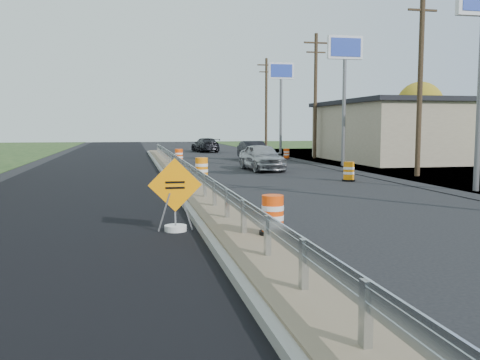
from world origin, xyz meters
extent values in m
plane|color=black|center=(0.00, 0.00, 0.00)|extent=(140.00, 140.00, 0.00)
cube|color=black|center=(-4.40, 10.00, 0.01)|extent=(7.20, 120.00, 0.01)
cube|color=gray|center=(0.00, 8.00, 0.09)|extent=(1.60, 55.00, 0.18)
cube|color=brown|center=(0.00, 8.00, 0.20)|extent=(1.25, 55.00, 0.05)
cube|color=silver|center=(0.00, -10.00, 0.58)|extent=(0.10, 0.15, 0.70)
cube|color=silver|center=(0.00, -8.00, 0.58)|extent=(0.10, 0.15, 0.70)
cube|color=silver|center=(0.00, -6.00, 0.58)|extent=(0.10, 0.15, 0.70)
cube|color=silver|center=(0.00, -4.00, 0.58)|extent=(0.10, 0.15, 0.70)
cube|color=silver|center=(0.00, -2.00, 0.58)|extent=(0.10, 0.15, 0.70)
cube|color=silver|center=(0.00, 0.00, 0.58)|extent=(0.10, 0.15, 0.70)
cube|color=silver|center=(0.00, 2.00, 0.58)|extent=(0.10, 0.15, 0.70)
cube|color=silver|center=(0.00, 4.00, 0.58)|extent=(0.10, 0.15, 0.70)
cube|color=silver|center=(0.00, 6.00, 0.58)|extent=(0.10, 0.15, 0.70)
cube|color=silver|center=(0.00, 8.00, 0.58)|extent=(0.10, 0.15, 0.70)
cube|color=silver|center=(0.00, 10.00, 0.58)|extent=(0.10, 0.15, 0.70)
cube|color=silver|center=(0.00, 12.00, 0.58)|extent=(0.10, 0.15, 0.70)
cube|color=silver|center=(0.00, 14.00, 0.58)|extent=(0.10, 0.15, 0.70)
cube|color=silver|center=(0.00, 16.00, 0.58)|extent=(0.10, 0.15, 0.70)
cube|color=silver|center=(0.00, 18.00, 0.58)|extent=(0.10, 0.15, 0.70)
cube|color=silver|center=(0.00, 20.00, 0.58)|extent=(0.10, 0.15, 0.70)
cube|color=silver|center=(0.00, 22.00, 0.58)|extent=(0.10, 0.15, 0.70)
cube|color=silver|center=(0.00, 24.00, 0.58)|extent=(0.10, 0.15, 0.70)
cube|color=silver|center=(0.00, 26.00, 0.58)|extent=(0.10, 0.15, 0.70)
cube|color=silver|center=(0.00, 28.00, 0.58)|extent=(0.10, 0.15, 0.70)
cube|color=silver|center=(0.00, 30.00, 0.58)|extent=(0.10, 0.15, 0.70)
cube|color=silver|center=(0.00, 32.00, 0.58)|extent=(0.10, 0.15, 0.70)
cube|color=silver|center=(0.00, 9.00, 0.78)|extent=(0.04, 46.00, 0.34)
cube|color=silver|center=(0.00, 9.00, 0.70)|extent=(0.06, 46.00, 0.03)
cube|color=silver|center=(0.00, 9.00, 0.86)|extent=(0.06, 46.00, 0.03)
cube|color=tan|center=(21.00, 20.00, 2.00)|extent=(18.00, 12.00, 4.00)
cube|color=black|center=(21.00, 20.00, 4.12)|extent=(18.50, 12.50, 0.30)
cube|color=black|center=(12.05, 20.00, 1.60)|extent=(0.08, 7.20, 2.20)
cylinder|color=slate|center=(10.50, 3.00, 3.40)|extent=(0.22, 0.22, 6.80)
cylinder|color=slate|center=(10.50, 16.00, 3.40)|extent=(0.22, 0.22, 6.80)
cube|color=white|center=(10.50, 16.00, 7.20)|extent=(2.20, 0.25, 1.40)
cube|color=#263FB2|center=(10.50, 16.00, 7.20)|extent=(1.90, 0.30, 1.10)
cylinder|color=slate|center=(10.50, 30.00, 3.40)|extent=(0.22, 0.22, 6.80)
cube|color=white|center=(10.50, 30.00, 7.20)|extent=(2.20, 0.25, 1.40)
cube|color=#263FB2|center=(10.50, 30.00, 7.20)|extent=(1.90, 0.30, 1.10)
cylinder|color=#473523|center=(11.50, 9.00, 4.70)|extent=(0.26, 0.26, 9.40)
cube|color=#473523|center=(11.50, 9.00, 8.00)|extent=(1.50, 0.10, 0.10)
cylinder|color=#473523|center=(11.50, 24.00, 4.70)|extent=(0.26, 0.26, 9.40)
cube|color=#473523|center=(11.50, 24.00, 8.70)|extent=(1.90, 0.12, 0.12)
cube|color=#473523|center=(11.50, 24.00, 8.00)|extent=(1.50, 0.10, 0.10)
cylinder|color=#473523|center=(11.50, 39.00, 4.70)|extent=(0.26, 0.26, 9.40)
cube|color=#473523|center=(11.50, 39.00, 8.70)|extent=(1.90, 0.12, 0.12)
cube|color=#473523|center=(11.50, 39.00, 8.00)|extent=(1.50, 0.10, 0.10)
cylinder|color=#473523|center=(26.00, 34.00, 1.54)|extent=(0.36, 0.36, 3.08)
sphere|color=#A27E22|center=(26.00, 34.00, 4.55)|extent=(4.62, 4.62, 4.62)
cylinder|color=white|center=(-1.32, -2.44, 0.08)|extent=(0.53, 0.53, 0.15)
cube|color=slate|center=(-1.58, -2.44, 0.47)|extent=(0.31, 0.04, 0.91)
cube|color=slate|center=(-1.05, -2.44, 0.47)|extent=(0.31, 0.04, 0.91)
cube|color=slate|center=(-1.32, -2.39, 0.47)|extent=(0.04, 0.23, 0.93)
cube|color=orange|center=(-1.32, -2.44, 1.11)|extent=(1.26, 0.05, 1.26)
cube|color=black|center=(-1.32, -2.46, 1.17)|extent=(0.45, 0.02, 0.05)
cube|color=black|center=(-1.32, -2.46, 1.04)|extent=(0.45, 0.02, 0.05)
cylinder|color=black|center=(0.55, -4.30, 0.27)|extent=(0.56, 0.56, 0.08)
cylinder|color=#FF470A|center=(0.55, -4.30, 0.66)|extent=(0.45, 0.45, 0.79)
cylinder|color=white|center=(0.55, -4.30, 0.79)|extent=(0.46, 0.46, 0.10)
cylinder|color=white|center=(0.55, -4.30, 0.59)|extent=(0.46, 0.46, 0.10)
cylinder|color=black|center=(0.55, 7.01, 0.27)|extent=(0.65, 0.65, 0.09)
cylinder|color=orange|center=(0.55, 7.01, 0.73)|extent=(0.52, 0.52, 0.91)
cylinder|color=white|center=(0.55, 7.01, 0.88)|extent=(0.53, 0.53, 0.12)
cylinder|color=white|center=(0.55, 7.01, 0.64)|extent=(0.53, 0.53, 0.12)
cylinder|color=black|center=(0.55, 17.55, 0.27)|extent=(0.59, 0.59, 0.08)
cylinder|color=#FF4C0A|center=(0.55, 17.55, 0.68)|extent=(0.47, 0.47, 0.82)
cylinder|color=white|center=(0.55, 17.55, 0.82)|extent=(0.48, 0.48, 0.11)
cylinder|color=white|center=(0.55, 17.55, 0.60)|extent=(0.48, 0.48, 0.11)
cylinder|color=black|center=(7.30, 7.59, 0.04)|extent=(0.60, 0.60, 0.08)
cylinder|color=orange|center=(7.30, 7.59, 0.46)|extent=(0.48, 0.48, 0.83)
cylinder|color=white|center=(7.30, 7.59, 0.60)|extent=(0.49, 0.49, 0.11)
cylinder|color=white|center=(7.30, 7.59, 0.38)|extent=(0.49, 0.49, 0.11)
cylinder|color=black|center=(9.20, 23.81, 0.04)|extent=(0.54, 0.54, 0.07)
cylinder|color=#FF450A|center=(9.20, 23.81, 0.41)|extent=(0.43, 0.43, 0.75)
cylinder|color=white|center=(9.20, 23.81, 0.54)|extent=(0.44, 0.44, 0.10)
cylinder|color=white|center=(9.20, 23.81, 0.34)|extent=(0.44, 0.44, 0.10)
cylinder|color=black|center=(7.34, 26.76, 0.04)|extent=(0.62, 0.62, 0.08)
cylinder|color=orange|center=(7.34, 26.76, 0.47)|extent=(0.50, 0.50, 0.87)
cylinder|color=white|center=(7.34, 26.76, 0.62)|extent=(0.51, 0.51, 0.11)
cylinder|color=white|center=(7.34, 26.76, 0.39)|extent=(0.51, 0.51, 0.11)
imported|color=#A5A5A9|center=(4.87, 14.12, 0.75)|extent=(2.04, 4.50, 1.50)
imported|color=black|center=(6.39, 22.67, 0.70)|extent=(1.63, 4.29, 1.40)
imported|color=black|center=(4.72, 36.02, 0.67)|extent=(2.47, 4.82, 1.34)
camera|label=1|loc=(-2.32, -14.92, 2.48)|focal=40.00mm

